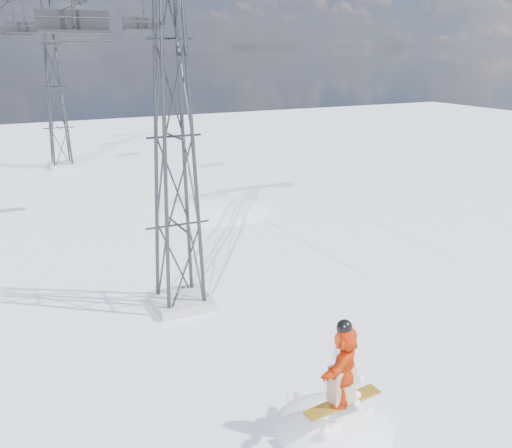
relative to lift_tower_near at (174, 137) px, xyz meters
The scene contains 7 objects.
snow_terrain 20.81m from the lift_tower_near, 112.81° to the left, with size 39.00×37.00×22.00m.
lift_tower_near is the anchor object (origin of this frame).
lift_tower_far 25.00m from the lift_tower_near, 90.00° to the left, with size 5.20×1.80×11.43m.
lift_chair_near 4.54m from the lift_tower_near, 133.79° to the left, with size 2.16×0.62×2.68m.
lift_chair_mid 11.07m from the lift_tower_near, 77.91° to the left, with size 1.88×0.54×2.34m.
lift_chair_far 17.59m from the lift_tower_near, 97.33° to the left, with size 1.91×0.55×2.37m.
lift_chair_extra 23.49m from the lift_tower_near, 95.43° to the left, with size 1.93×0.56×2.40m.
Camera 1 is at (-4.53, -8.21, 8.02)m, focal length 40.00 mm.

